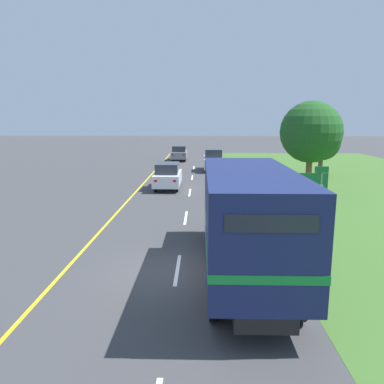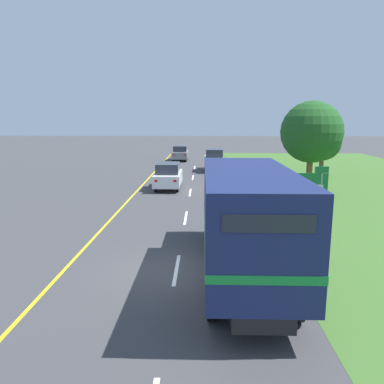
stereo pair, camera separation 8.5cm
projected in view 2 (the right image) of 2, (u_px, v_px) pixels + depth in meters
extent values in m
plane|color=#3D3D3F|center=(176.00, 271.00, 12.22)|extent=(200.00, 200.00, 0.00)
cube|color=yellow|center=(136.00, 192.00, 25.55)|extent=(0.12, 59.91, 0.01)
cube|color=white|center=(177.00, 269.00, 12.38)|extent=(0.12, 2.60, 0.01)
cube|color=white|center=(186.00, 218.00, 18.85)|extent=(0.12, 2.60, 0.01)
cube|color=white|center=(190.00, 192.00, 25.33)|extent=(0.12, 2.60, 0.01)
cube|color=white|center=(193.00, 178.00, 31.80)|extent=(0.12, 2.60, 0.01)
cube|color=white|center=(195.00, 168.00, 38.28)|extent=(0.12, 2.60, 0.01)
cylinder|color=black|center=(208.00, 225.00, 15.77)|extent=(0.22, 1.00, 1.00)
cylinder|color=black|center=(258.00, 225.00, 15.71)|extent=(0.22, 1.00, 1.00)
cylinder|color=black|center=(212.00, 300.00, 9.23)|extent=(0.22, 1.00, 1.00)
cylinder|color=black|center=(297.00, 301.00, 9.17)|extent=(0.22, 1.00, 1.00)
cube|color=black|center=(242.00, 252.00, 12.03)|extent=(1.34, 8.87, 0.36)
cube|color=navy|center=(247.00, 216.00, 10.71)|extent=(2.44, 6.77, 2.62)
cube|color=#198C38|center=(247.00, 231.00, 10.80)|extent=(2.46, 6.79, 0.20)
cube|color=#232833|center=(269.00, 224.00, 7.24)|extent=(1.83, 0.03, 0.36)
cube|color=navy|center=(234.00, 196.00, 15.13)|extent=(2.35, 2.10, 1.90)
cube|color=#283342|center=(232.00, 186.00, 16.13)|extent=(2.08, 0.03, 0.85)
cylinder|color=black|center=(160.00, 181.00, 27.96)|extent=(0.16, 0.66, 0.66)
cylinder|color=black|center=(180.00, 181.00, 27.92)|extent=(0.16, 0.66, 0.66)
cylinder|color=black|center=(156.00, 187.00, 25.50)|extent=(0.16, 0.66, 0.66)
cylinder|color=black|center=(177.00, 187.00, 25.46)|extent=(0.16, 0.66, 0.66)
cube|color=white|center=(168.00, 178.00, 26.63)|extent=(1.80, 4.04, 0.82)
cube|color=#282D38|center=(168.00, 168.00, 26.33)|extent=(1.55, 2.22, 0.70)
cube|color=red|center=(156.00, 181.00, 24.63)|extent=(0.20, 0.03, 0.14)
cube|color=red|center=(175.00, 181.00, 24.59)|extent=(0.20, 0.03, 0.14)
cylinder|color=black|center=(206.00, 165.00, 37.47)|extent=(0.16, 0.66, 0.66)
cylinder|color=black|center=(221.00, 165.00, 37.43)|extent=(0.16, 0.66, 0.66)
cylinder|color=black|center=(206.00, 169.00, 34.69)|extent=(0.16, 0.66, 0.66)
cylinder|color=black|center=(222.00, 169.00, 34.65)|extent=(0.16, 0.66, 0.66)
cube|color=silver|center=(214.00, 162.00, 35.97)|extent=(1.80, 4.58, 0.96)
cube|color=#282D38|center=(214.00, 153.00, 35.62)|extent=(1.55, 2.52, 0.82)
cube|color=red|center=(208.00, 163.00, 33.70)|extent=(0.20, 0.03, 0.14)
cube|color=red|center=(222.00, 163.00, 33.66)|extent=(0.20, 0.03, 0.14)
cylinder|color=black|center=(175.00, 156.00, 46.41)|extent=(0.16, 0.66, 0.66)
cylinder|color=black|center=(187.00, 157.00, 46.37)|extent=(0.16, 0.66, 0.66)
cylinder|color=black|center=(173.00, 159.00, 43.66)|extent=(0.16, 0.66, 0.66)
cylinder|color=black|center=(186.00, 159.00, 43.62)|extent=(0.16, 0.66, 0.66)
cube|color=gray|center=(180.00, 154.00, 44.94)|extent=(1.80, 4.53, 0.78)
cube|color=#282D38|center=(180.00, 148.00, 44.62)|extent=(1.55, 2.49, 0.66)
cube|color=red|center=(174.00, 155.00, 42.70)|extent=(0.20, 0.03, 0.14)
cube|color=red|center=(185.00, 155.00, 42.66)|extent=(0.20, 0.03, 0.14)
cylinder|color=#9E9EA3|center=(291.00, 194.00, 19.10)|extent=(0.09, 0.09, 2.21)
cylinder|color=#9E9EA3|center=(321.00, 195.00, 19.05)|extent=(0.09, 0.09, 2.21)
cube|color=#196B33|center=(306.00, 187.00, 19.00)|extent=(2.15, 0.06, 1.41)
cube|color=#196B33|center=(322.00, 170.00, 18.81)|extent=(0.69, 0.06, 0.32)
cube|color=silver|center=(306.00, 187.00, 18.96)|extent=(1.68, 0.02, 0.25)
cylinder|color=brown|center=(309.00, 175.00, 24.68)|extent=(0.39, 0.39, 2.48)
sphere|color=#1E511E|center=(312.00, 132.00, 24.14)|extent=(3.98, 3.98, 3.98)
cylinder|color=brown|center=(321.00, 166.00, 32.45)|extent=(0.38, 0.38, 1.69)
sphere|color=#1E511E|center=(323.00, 142.00, 32.05)|extent=(3.16, 3.16, 3.16)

